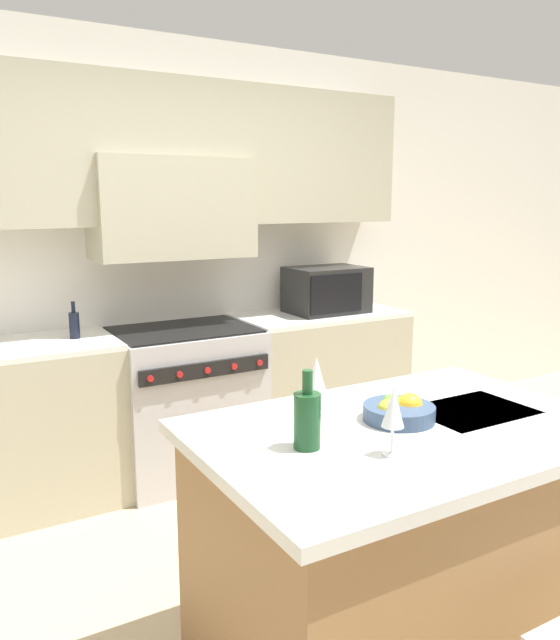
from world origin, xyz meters
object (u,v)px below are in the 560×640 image
object	(u,v)px
fruit_bowl	(399,411)
wine_glass_near	(393,409)
oil_bottle_on_counter	(74,324)
microwave	(327,290)
wine_glass_far	(316,376)
wine_bottle	(307,419)
range_stove	(186,401)

from	to	relation	value
fruit_bowl	wine_glass_near	bearing A→B (deg)	-134.39
oil_bottle_on_counter	microwave	bearing A→B (deg)	-0.49
wine_glass_far	fruit_bowl	bearing A→B (deg)	-42.01
microwave	fruit_bowl	bearing A→B (deg)	-116.92
microwave	wine_bottle	xyz separation A→B (m)	(-1.38, -1.93, -0.08)
range_stove	wine_glass_near	xyz separation A→B (m)	(-0.12, -2.09, 0.60)
wine_glass_near	wine_glass_far	distance (m)	0.44
oil_bottle_on_counter	fruit_bowl	bearing A→B (deg)	-68.63
wine_glass_far	oil_bottle_on_counter	bearing A→B (deg)	106.95
wine_glass_far	oil_bottle_on_counter	distance (m)	1.77
wine_glass_far	fruit_bowl	xyz separation A→B (m)	(0.23, -0.20, -0.11)
fruit_bowl	oil_bottle_on_counter	size ratio (longest dim) A/B	1.23
fruit_bowl	wine_glass_far	bearing A→B (deg)	137.99
oil_bottle_on_counter	wine_glass_far	bearing A→B (deg)	-73.05
range_stove	wine_glass_far	xyz separation A→B (m)	(-0.12, -1.66, 0.60)
wine_bottle	microwave	bearing A→B (deg)	54.41
microwave	wine_glass_far	xyz separation A→B (m)	(-1.18, -1.68, -0.03)
fruit_bowl	microwave	bearing A→B (deg)	63.08
microwave	fruit_bowl	xyz separation A→B (m)	(-0.96, -1.88, -0.14)
wine_glass_near	wine_glass_far	bearing A→B (deg)	89.86
wine_glass_far	fruit_bowl	distance (m)	0.33
fruit_bowl	oil_bottle_on_counter	distance (m)	2.04
range_stove	wine_bottle	size ratio (longest dim) A/B	3.58
range_stove	wine_glass_far	size ratio (longest dim) A/B	4.25
wine_bottle	fruit_bowl	distance (m)	0.44
microwave	wine_bottle	bearing A→B (deg)	-125.59
range_stove	wine_glass_far	world-z (taller)	wine_glass_far
oil_bottle_on_counter	range_stove	bearing A→B (deg)	-2.97
range_stove	wine_glass_near	distance (m)	2.18
wine_glass_near	oil_bottle_on_counter	world-z (taller)	oil_bottle_on_counter
range_stove	microwave	world-z (taller)	microwave
fruit_bowl	oil_bottle_on_counter	bearing A→B (deg)	111.37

